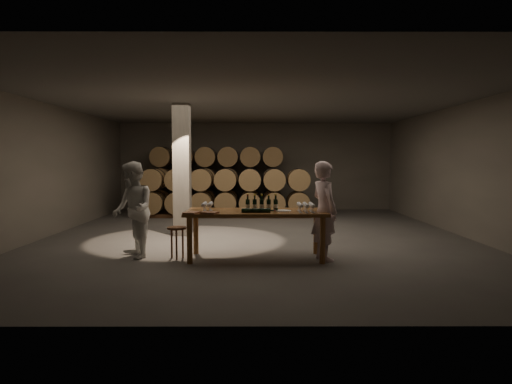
{
  "coord_description": "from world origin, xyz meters",
  "views": [
    {
      "loc": [
        -0.02,
        -10.93,
        1.84
      ],
      "look_at": [
        0.01,
        -0.36,
        1.1
      ],
      "focal_mm": 32.0,
      "sensor_mm": 36.0,
      "label": 1
    }
  ],
  "objects_px": {
    "bottle_cluster": "(262,205)",
    "person_man": "(324,211)",
    "person_woman": "(133,210)",
    "notebook_near": "(209,213)",
    "stool": "(177,233)",
    "tasting_table": "(256,216)",
    "plate": "(283,211)"
  },
  "relations": [
    {
      "from": "tasting_table",
      "to": "bottle_cluster",
      "type": "xyz_separation_m",
      "value": [
        0.11,
        -0.0,
        0.21
      ]
    },
    {
      "from": "notebook_near",
      "to": "person_woman",
      "type": "height_order",
      "value": "person_woman"
    },
    {
      "from": "notebook_near",
      "to": "bottle_cluster",
      "type": "bearing_deg",
      "value": 44.42
    },
    {
      "from": "bottle_cluster",
      "to": "notebook_near",
      "type": "height_order",
      "value": "bottle_cluster"
    },
    {
      "from": "bottle_cluster",
      "to": "person_woman",
      "type": "distance_m",
      "value": 2.42
    },
    {
      "from": "tasting_table",
      "to": "person_woman",
      "type": "bearing_deg",
      "value": 178.25
    },
    {
      "from": "plate",
      "to": "person_woman",
      "type": "xyz_separation_m",
      "value": [
        -2.81,
        0.15,
        0.0
      ]
    },
    {
      "from": "bottle_cluster",
      "to": "person_woman",
      "type": "relative_size",
      "value": 0.33
    },
    {
      "from": "tasting_table",
      "to": "plate",
      "type": "bearing_deg",
      "value": -8.45
    },
    {
      "from": "plate",
      "to": "person_man",
      "type": "height_order",
      "value": "person_man"
    },
    {
      "from": "plate",
      "to": "stool",
      "type": "bearing_deg",
      "value": 177.74
    },
    {
      "from": "bottle_cluster",
      "to": "notebook_near",
      "type": "distance_m",
      "value": 1.03
    },
    {
      "from": "bottle_cluster",
      "to": "person_man",
      "type": "bearing_deg",
      "value": -6.22
    },
    {
      "from": "tasting_table",
      "to": "person_man",
      "type": "bearing_deg",
      "value": -5.75
    },
    {
      "from": "person_man",
      "to": "person_woman",
      "type": "height_order",
      "value": "same"
    },
    {
      "from": "notebook_near",
      "to": "person_man",
      "type": "xyz_separation_m",
      "value": [
        2.08,
        0.32,
        -0.0
      ]
    },
    {
      "from": "stool",
      "to": "notebook_near",
      "type": "bearing_deg",
      "value": -34.6
    },
    {
      "from": "bottle_cluster",
      "to": "stool",
      "type": "relative_size",
      "value": 1.0
    },
    {
      "from": "stool",
      "to": "person_man",
      "type": "bearing_deg",
      "value": -2.72
    },
    {
      "from": "person_woman",
      "to": "notebook_near",
      "type": "bearing_deg",
      "value": 41.63
    },
    {
      "from": "bottle_cluster",
      "to": "person_woman",
      "type": "height_order",
      "value": "person_woman"
    },
    {
      "from": "plate",
      "to": "person_woman",
      "type": "relative_size",
      "value": 0.16
    },
    {
      "from": "stool",
      "to": "bottle_cluster",
      "type": "bearing_deg",
      "value": -0.16
    },
    {
      "from": "person_man",
      "to": "notebook_near",
      "type": "bearing_deg",
      "value": 77.37
    },
    {
      "from": "tasting_table",
      "to": "person_woman",
      "type": "xyz_separation_m",
      "value": [
        -2.31,
        0.07,
        0.11
      ]
    },
    {
      "from": "tasting_table",
      "to": "stool",
      "type": "bearing_deg",
      "value": 179.87
    },
    {
      "from": "stool",
      "to": "person_man",
      "type": "distance_m",
      "value": 2.77
    },
    {
      "from": "person_woman",
      "to": "person_man",
      "type": "bearing_deg",
      "value": 57.72
    },
    {
      "from": "tasting_table",
      "to": "bottle_cluster",
      "type": "height_order",
      "value": "bottle_cluster"
    },
    {
      "from": "stool",
      "to": "person_man",
      "type": "height_order",
      "value": "person_man"
    },
    {
      "from": "person_woman",
      "to": "bottle_cluster",
      "type": "bearing_deg",
      "value": 59.18
    },
    {
      "from": "person_man",
      "to": "stool",
      "type": "bearing_deg",
      "value": 65.79
    }
  ]
}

